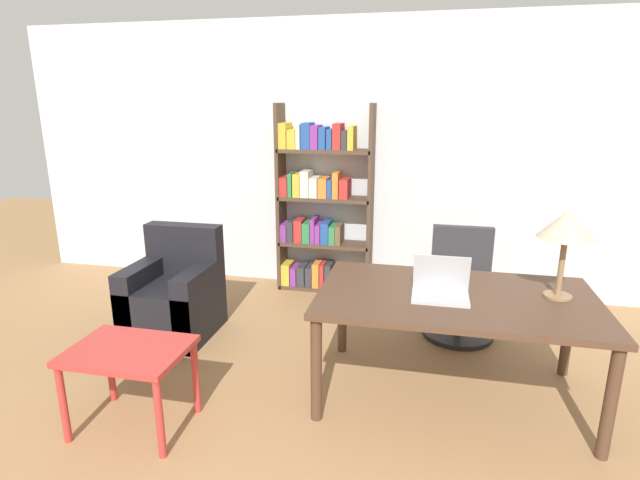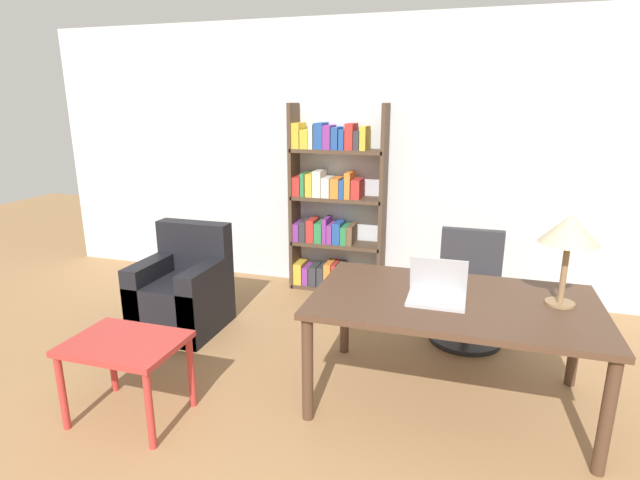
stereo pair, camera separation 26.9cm
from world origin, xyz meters
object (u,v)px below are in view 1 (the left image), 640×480
at_px(bookshelf, 318,205).
at_px(table_lamp, 567,227).
at_px(side_table_blue, 129,360).
at_px(armchair, 174,298).
at_px(office_chair, 460,289).
at_px(desk, 455,306).
at_px(laptop, 441,288).

bearing_deg(bookshelf, table_lamp, -40.73).
height_order(side_table_blue, armchair, armchair).
bearing_deg(office_chair, desk, -95.35).
bearing_deg(side_table_blue, laptop, 21.65).
xyz_separation_m(laptop, bookshelf, (-1.20, 1.81, 0.11)).
bearing_deg(desk, side_table_blue, -157.86).
xyz_separation_m(laptop, side_table_blue, (-1.77, -0.70, -0.34)).
distance_m(desk, armchair, 2.32).
bearing_deg(laptop, desk, 30.10).
distance_m(laptop, armchair, 2.26).
bearing_deg(table_lamp, desk, -170.89).
bearing_deg(table_lamp, office_chair, 120.39).
bearing_deg(laptop, table_lamp, 12.38).
height_order(table_lamp, armchair, table_lamp).
distance_m(side_table_blue, bookshelf, 2.62).
xyz_separation_m(office_chair, bookshelf, (-1.40, 0.76, 0.51)).
relative_size(table_lamp, bookshelf, 0.29).
height_order(table_lamp, side_table_blue, table_lamp).
relative_size(side_table_blue, bookshelf, 0.36).
xyz_separation_m(laptop, office_chair, (0.19, 1.06, -0.39)).
xyz_separation_m(desk, armchair, (-2.25, 0.47, -0.34)).
relative_size(table_lamp, side_table_blue, 0.83).
height_order(desk, laptop, laptop).
bearing_deg(desk, table_lamp, 9.11).
bearing_deg(armchair, laptop, -13.72).
bearing_deg(side_table_blue, bookshelf, 77.34).
distance_m(laptop, office_chair, 1.14).
relative_size(table_lamp, armchair, 0.62).
height_order(desk, table_lamp, table_lamp).
height_order(office_chair, side_table_blue, office_chair).
height_order(side_table_blue, bookshelf, bookshelf).
height_order(laptop, office_chair, laptop).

